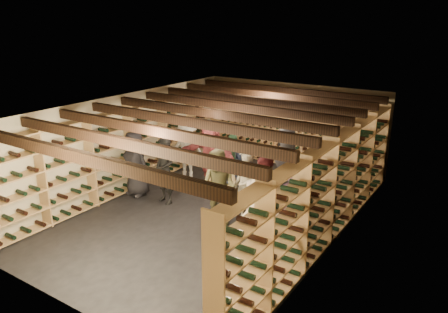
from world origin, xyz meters
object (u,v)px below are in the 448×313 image
at_px(crate_stack_right, 218,174).
at_px(person_2, 219,187).
at_px(person_1, 165,170).
at_px(person_6, 243,177).
at_px(person_12, 285,167).
at_px(person_0, 135,163).
at_px(person_11, 294,199).
at_px(person_3, 263,221).
at_px(person_9, 186,151).
at_px(person_7, 246,187).
at_px(person_5, 211,155).
at_px(person_8, 266,195).
at_px(person_10, 232,162).
at_px(crate_loose, 273,175).
at_px(crate_stack_left, 231,180).

xyz_separation_m(crate_stack_right, person_2, (1.20, -1.71, 0.48)).
relative_size(crate_stack_right, person_1, 0.42).
xyz_separation_m(person_6, person_12, (0.70, 0.73, 0.14)).
bearing_deg(person_0, person_11, 7.41).
bearing_deg(person_12, crate_stack_right, 160.81).
height_order(crate_stack_right, person_11, person_11).
distance_m(person_3, person_9, 4.63).
bearing_deg(person_7, person_9, 169.50).
bearing_deg(person_5, person_9, 171.61).
relative_size(person_3, person_6, 1.11).
bearing_deg(person_8, person_1, 158.08).
height_order(person_2, person_10, person_2).
xyz_separation_m(person_6, person_10, (-0.79, 0.82, -0.04)).
xyz_separation_m(person_6, person_8, (0.98, -0.70, 0.03)).
height_order(person_2, person_8, same).
xyz_separation_m(person_2, person_11, (1.50, 0.45, -0.08)).
relative_size(person_1, person_9, 1.01).
relative_size(crate_stack_right, person_7, 0.41).
bearing_deg(crate_stack_right, person_3, -44.03).
bearing_deg(person_7, person_1, -159.99).
height_order(person_7, person_9, person_7).
relative_size(person_0, person_9, 1.02).
relative_size(crate_loose, person_8, 0.31).
relative_size(person_3, person_8, 1.06).
relative_size(crate_loose, person_1, 0.31).
bearing_deg(person_11, crate_stack_right, 131.42).
distance_m(person_5, person_6, 1.42).
distance_m(crate_stack_right, person_12, 2.03).
relative_size(person_5, person_11, 1.21).
height_order(person_6, person_12, person_12).
bearing_deg(person_10, person_11, -32.93).
bearing_deg(person_12, person_9, 161.66).
distance_m(person_2, person_3, 1.85).
xyz_separation_m(person_3, person_8, (-0.56, 1.17, -0.05)).
xyz_separation_m(crate_stack_left, person_12, (1.53, -0.08, 0.67)).
distance_m(person_9, person_12, 2.95).
xyz_separation_m(person_0, person_1, (0.91, 0.03, -0.00)).
bearing_deg(person_2, person_12, 61.61).
distance_m(person_10, person_12, 1.50).
xyz_separation_m(person_1, person_7, (2.12, 0.11, 0.02)).
height_order(crate_stack_right, person_8, person_8).
xyz_separation_m(person_2, person_5, (-1.26, 1.49, 0.08)).
distance_m(person_7, person_10, 1.85).
bearing_deg(person_5, person_0, -130.37).
bearing_deg(person_2, person_11, 12.63).
bearing_deg(person_10, person_2, -69.94).
distance_m(person_2, person_10, 1.87).
xyz_separation_m(crate_loose, person_0, (-2.29, -2.84, 0.72)).
distance_m(person_0, person_7, 3.04).
xyz_separation_m(person_1, person_11, (3.16, 0.24, -0.06)).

